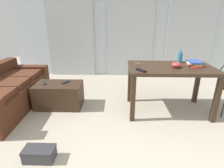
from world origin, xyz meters
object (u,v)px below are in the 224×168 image
object	(u,v)px
book_stack	(194,63)
tv_remote_primary	(44,83)
shoebox	(40,154)
tv_remote_secondary	(65,82)
tv_remote_on_table	(141,70)
bowl	(177,65)
craft_table	(170,73)
scissors	(137,63)
coffee_table	(59,95)
couch	(4,93)
bottle_near	(180,58)

from	to	relation	value
book_stack	tv_remote_primary	size ratio (longest dim) A/B	1.90
shoebox	tv_remote_secondary	bearing A→B (deg)	91.99
book_stack	tv_remote_on_table	distance (m)	0.95
bowl	tv_remote_secondary	world-z (taller)	bowl
craft_table	shoebox	size ratio (longest dim) A/B	3.86
book_stack	shoebox	bearing A→B (deg)	-149.43
craft_table	tv_remote_secondary	bearing A→B (deg)	174.56
book_stack	scissors	xyz separation A→B (m)	(-0.91, 0.16, -0.04)
coffee_table	tv_remote_on_table	distance (m)	1.55
couch	bottle_near	bearing A→B (deg)	4.06
craft_table	bowl	bearing A→B (deg)	-44.97
couch	coffee_table	distance (m)	0.95
couch	bottle_near	distance (m)	3.12
tv_remote_primary	tv_remote_secondary	distance (m)	0.36
craft_table	tv_remote_on_table	size ratio (longest dim) A/B	7.18
shoebox	tv_remote_on_table	bearing A→B (deg)	37.34
tv_remote_on_table	tv_remote_secondary	distance (m)	1.39
couch	bottle_near	world-z (taller)	bottle_near
bottle_near	tv_remote_secondary	distance (m)	2.04
coffee_table	book_stack	distance (m)	2.36
couch	scissors	size ratio (longest dim) A/B	19.52
book_stack	tv_remote_primary	xyz separation A→B (m)	(-2.53, 0.07, -0.39)
coffee_table	shoebox	size ratio (longest dim) A/B	2.32
craft_table	tv_remote_primary	bearing A→B (deg)	176.98
tv_remote_primary	tv_remote_secondary	bearing A→B (deg)	-21.12
bottle_near	book_stack	size ratio (longest dim) A/B	0.74
tv_remote_primary	shoebox	xyz separation A→B (m)	(0.41, -1.32, -0.36)
shoebox	bowl	bearing A→B (deg)	32.45
couch	tv_remote_on_table	distance (m)	2.41
bottle_near	tv_remote_secondary	xyz separation A→B (m)	(-2.00, -0.08, -0.43)
book_stack	shoebox	size ratio (longest dim) A/B	0.83
coffee_table	shoebox	xyz separation A→B (m)	(0.16, -1.32, -0.14)
book_stack	tv_remote_primary	world-z (taller)	book_stack
tv_remote_secondary	shoebox	size ratio (longest dim) A/B	0.49
scissors	couch	bearing A→B (deg)	-175.70
coffee_table	tv_remote_secondary	distance (m)	0.26
scissors	tv_remote_secondary	distance (m)	1.31
coffee_table	craft_table	xyz separation A→B (m)	(1.90, -0.11, 0.46)
bottle_near	tv_remote_on_table	world-z (taller)	bottle_near
couch	shoebox	xyz separation A→B (m)	(1.10, -1.24, -0.21)
bottle_near	bowl	bearing A→B (deg)	-115.43
tv_remote_secondary	craft_table	bearing A→B (deg)	23.15
couch	craft_table	distance (m)	2.87
bowl	scissors	distance (m)	0.65
bottle_near	tv_remote_primary	distance (m)	2.40
couch	shoebox	size ratio (longest dim) A/B	5.52
shoebox	tv_remote_primary	bearing A→B (deg)	107.19
bowl	book_stack	world-z (taller)	bowl
shoebox	coffee_table	bearing A→B (deg)	97.03
bowl	scissors	world-z (taller)	bowl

